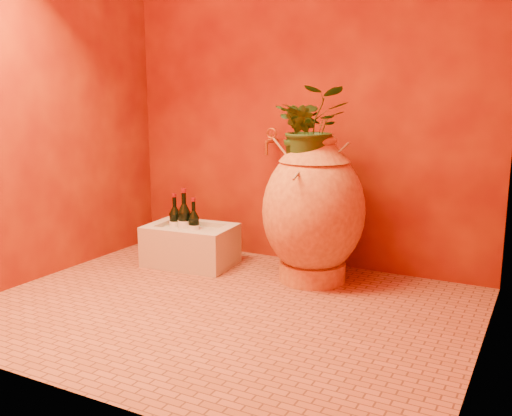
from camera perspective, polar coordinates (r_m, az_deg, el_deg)
The scene contains 12 objects.
floor at distance 3.03m, azimuth -3.25°, elevation -9.99°, with size 2.50×2.50×0.00m, color #964E31.
wall_back at distance 3.72m, azimuth 4.75°, elevation 13.57°, with size 2.50×0.02×2.50m, color #620B05.
wall_left at distance 3.64m, azimuth -21.04°, elevation 12.93°, with size 0.02×2.00×2.50m, color #620B05.
wall_right at distance 2.43m, azimuth 23.37°, elevation 13.92°, with size 0.02×2.00×2.50m, color #620B05.
amphora at distance 3.37m, azimuth 5.77°, elevation -0.20°, with size 0.78×0.78×0.87m.
stone_basin at distance 3.76m, azimuth -6.55°, elevation -3.79°, with size 0.59×0.43×0.26m.
wine_bottle_a at distance 3.78m, azimuth -7.17°, elevation -1.47°, with size 0.09×0.09×0.35m.
wine_bottle_b at distance 3.74m, azimuth -6.23°, elevation -1.89°, with size 0.07×0.07×0.30m.
wine_bottle_c at distance 3.85m, azimuth -8.10°, elevation -1.49°, with size 0.08×0.08×0.31m.
wall_tap at distance 3.73m, azimuth 1.45°, elevation 6.83°, with size 0.07×0.15×0.17m.
plant_main at distance 3.29m, azimuth 5.64°, elevation 8.09°, with size 0.41×0.36×0.46m, color #1F3F16.
plant_side at distance 3.27m, azimuth 4.37°, elevation 7.17°, with size 0.20×0.16×0.36m, color #1F3F16.
Camera 1 is at (1.47, -2.41, 1.10)m, focal length 40.00 mm.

